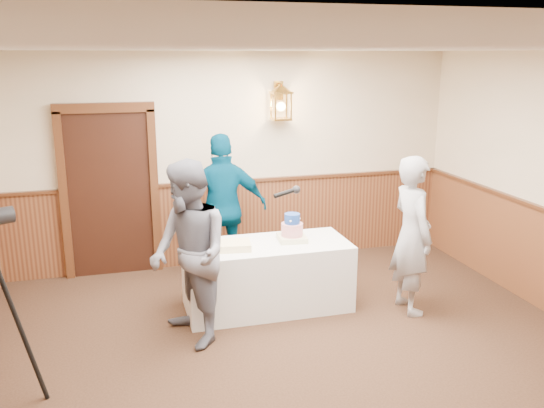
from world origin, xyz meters
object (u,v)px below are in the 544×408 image
at_px(interviewer, 189,254).
at_px(display_table, 267,276).
at_px(baker, 412,235).
at_px(sheet_cake_yellow, 233,246).
at_px(assistant_p, 224,209).
at_px(tiered_cake, 292,230).
at_px(sheet_cake_green, 203,243).

bearing_deg(interviewer, display_table, 105.85).
height_order(display_table, baker, baker).
bearing_deg(sheet_cake_yellow, display_table, 10.46).
height_order(baker, assistant_p, assistant_p).
xyz_separation_m(sheet_cake_yellow, assistant_p, (0.10, 1.02, 0.14)).
distance_m(sheet_cake_yellow, assistant_p, 1.03).
distance_m(tiered_cake, baker, 1.30).
distance_m(display_table, sheet_cake_yellow, 0.58).
distance_m(display_table, sheet_cake_green, 0.80).
bearing_deg(sheet_cake_yellow, baker, -11.95).
xyz_separation_m(display_table, tiered_cake, (0.29, 0.03, 0.50)).
bearing_deg(baker, interviewer, 91.64).
xyz_separation_m(sheet_cake_green, baker, (2.18, -0.58, 0.09)).
relative_size(display_table, interviewer, 0.99).
xyz_separation_m(display_table, sheet_cake_green, (-0.69, 0.11, 0.41)).
bearing_deg(assistant_p, display_table, 107.66).
relative_size(baker, assistant_p, 0.94).
relative_size(tiered_cake, assistant_p, 0.18).
relative_size(sheet_cake_yellow, sheet_cake_green, 1.38).
bearing_deg(baker, assistant_p, 51.28).
xyz_separation_m(sheet_cake_yellow, sheet_cake_green, (-0.29, 0.18, -0.01)).
distance_m(sheet_cake_green, baker, 2.25).
bearing_deg(sheet_cake_yellow, interviewer, -137.17).
bearing_deg(baker, sheet_cake_yellow, 77.67).
bearing_deg(assistant_p, sheet_cake_yellow, 84.49).
distance_m(tiered_cake, sheet_cake_yellow, 0.71).
relative_size(tiered_cake, baker, 0.19).
bearing_deg(assistant_p, sheet_cake_green, 65.26).
bearing_deg(display_table, baker, -17.61).
distance_m(tiered_cake, interviewer, 1.35).
bearing_deg(display_table, tiered_cake, 6.27).
bearing_deg(sheet_cake_green, tiered_cake, -4.28).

